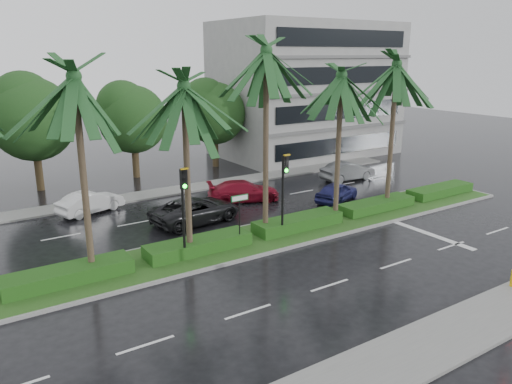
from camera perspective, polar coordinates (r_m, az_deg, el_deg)
ground at (r=24.82m, az=0.73°, el=-6.36°), size 120.00×120.00×0.00m
near_sidewalk at (r=18.16m, az=19.77°, el=-15.91°), size 40.00×2.40×0.12m
far_sidewalk at (r=34.89m, az=-10.35°, el=-0.00°), size 40.00×2.00×0.12m
median at (r=25.57m, az=-0.53°, el=-5.50°), size 36.00×4.00×0.15m
hedge at (r=25.44m, az=-0.53°, el=-4.72°), size 35.20×1.40×0.60m
lane_markings at (r=26.22m, az=6.79°, el=-5.24°), size 34.00×13.06×0.01m
palm_row at (r=23.27m, az=-3.25°, el=12.10°), size 26.30×4.20×10.07m
signal_median_left at (r=22.22m, az=-8.27°, el=-0.98°), size 0.34×0.42×4.36m
signal_median_right at (r=24.94m, az=3.23°, el=0.98°), size 0.34×0.42×4.36m
street_sign at (r=23.98m, az=-1.88°, el=-1.77°), size 0.95×0.09×2.60m
bg_trees at (r=38.79m, az=-15.42°, el=8.58°), size 33.19×5.68×8.20m
building at (r=47.74m, az=5.71°, el=11.56°), size 16.00×10.00×12.00m
car_white at (r=31.49m, az=-18.39°, el=-1.12°), size 2.60×4.25×1.32m
car_darkgrey at (r=28.39m, az=-6.88°, el=-2.05°), size 3.14×5.56×1.47m
car_red at (r=32.29m, az=-1.43°, el=0.12°), size 3.37×5.00×1.35m
car_blue at (r=32.63m, az=9.22°, el=0.02°), size 2.73×4.03×1.27m
car_grey at (r=38.26m, az=10.44°, el=2.37°), size 1.71×4.38×1.42m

